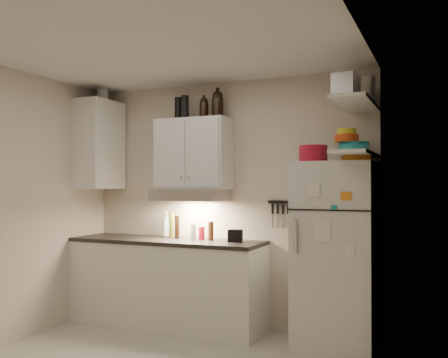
% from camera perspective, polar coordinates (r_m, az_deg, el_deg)
% --- Properties ---
extents(ceiling, '(3.20, 3.00, 0.02)m').
position_cam_1_polar(ceiling, '(4.17, -8.47, 14.85)').
color(ceiling, silver).
rests_on(ceiling, ground).
extents(back_wall, '(3.20, 0.02, 2.60)m').
position_cam_1_polar(back_wall, '(5.36, 0.20, -2.76)').
color(back_wall, beige).
rests_on(back_wall, ground).
extents(left_wall, '(0.02, 3.00, 2.60)m').
position_cam_1_polar(left_wall, '(5.07, -24.07, -2.82)').
color(left_wall, beige).
rests_on(left_wall, ground).
extents(right_wall, '(0.02, 3.00, 2.60)m').
position_cam_1_polar(right_wall, '(3.44, 14.82, -3.88)').
color(right_wall, beige).
rests_on(right_wall, ground).
extents(base_cabinet, '(2.10, 0.60, 0.88)m').
position_cam_1_polar(base_cabinet, '(5.43, -6.58, -11.87)').
color(base_cabinet, white).
rests_on(base_cabinet, floor).
extents(countertop, '(2.10, 0.62, 0.04)m').
position_cam_1_polar(countertop, '(5.36, -6.58, -7.05)').
color(countertop, black).
rests_on(countertop, base_cabinet).
extents(upper_cabinet, '(0.80, 0.33, 0.75)m').
position_cam_1_polar(upper_cabinet, '(5.34, -3.51, 2.87)').
color(upper_cabinet, white).
rests_on(upper_cabinet, back_wall).
extents(side_cabinet, '(0.33, 0.55, 1.00)m').
position_cam_1_polar(side_cabinet, '(5.85, -14.07, 3.80)').
color(side_cabinet, white).
rests_on(side_cabinet, left_wall).
extents(range_hood, '(0.76, 0.46, 0.12)m').
position_cam_1_polar(range_hood, '(5.27, -3.84, -1.82)').
color(range_hood, silver).
rests_on(range_hood, back_wall).
extents(fridge, '(0.70, 0.68, 1.70)m').
position_cam_1_polar(fridge, '(4.68, 12.72, -8.57)').
color(fridge, silver).
rests_on(fridge, floor).
extents(shelf_hi, '(0.30, 0.95, 0.03)m').
position_cam_1_polar(shelf_hi, '(4.53, 14.84, 8.31)').
color(shelf_hi, white).
rests_on(shelf_hi, right_wall).
extents(shelf_lo, '(0.30, 0.95, 0.03)m').
position_cam_1_polar(shelf_lo, '(4.48, 14.86, 2.75)').
color(shelf_lo, white).
rests_on(shelf_lo, right_wall).
extents(knife_strip, '(0.42, 0.02, 0.03)m').
position_cam_1_polar(knife_strip, '(5.09, 7.33, -2.64)').
color(knife_strip, black).
rests_on(knife_strip, back_wall).
extents(dutch_oven, '(0.26, 0.26, 0.15)m').
position_cam_1_polar(dutch_oven, '(4.54, 10.15, 2.86)').
color(dutch_oven, '#AD1429').
rests_on(dutch_oven, fridge).
extents(book_stack, '(0.28, 0.32, 0.09)m').
position_cam_1_polar(book_stack, '(4.45, 14.81, 2.58)').
color(book_stack, orange).
rests_on(book_stack, fridge).
extents(spice_jar, '(0.08, 0.08, 0.11)m').
position_cam_1_polar(spice_jar, '(4.64, 14.23, 2.59)').
color(spice_jar, silver).
rests_on(spice_jar, fridge).
extents(stock_pot, '(0.38, 0.38, 0.20)m').
position_cam_1_polar(stock_pot, '(4.80, 14.79, 9.21)').
color(stock_pot, silver).
rests_on(stock_pot, shelf_hi).
extents(tin_a, '(0.21, 0.19, 0.18)m').
position_cam_1_polar(tin_a, '(4.46, 15.70, 9.84)').
color(tin_a, '#AAAAAD').
rests_on(tin_a, shelf_hi).
extents(tin_b, '(0.22, 0.22, 0.19)m').
position_cam_1_polar(tin_b, '(4.26, 13.75, 10.35)').
color(tin_b, '#AAAAAD').
rests_on(tin_b, shelf_hi).
extents(bowl_teal, '(0.27, 0.27, 0.11)m').
position_cam_1_polar(bowl_teal, '(4.72, 14.61, 3.42)').
color(bowl_teal, teal).
rests_on(bowl_teal, shelf_lo).
extents(bowl_orange, '(0.22, 0.22, 0.07)m').
position_cam_1_polar(bowl_orange, '(4.69, 13.83, 4.53)').
color(bowl_orange, '#F04816').
rests_on(bowl_orange, bowl_teal).
extents(bowl_yellow, '(0.17, 0.17, 0.05)m').
position_cam_1_polar(bowl_yellow, '(4.69, 13.83, 5.26)').
color(bowl_yellow, yellow).
rests_on(bowl_yellow, bowl_orange).
extents(plates, '(0.28, 0.28, 0.06)m').
position_cam_1_polar(plates, '(4.41, 14.63, 3.38)').
color(plates, teal).
rests_on(plates, shelf_lo).
extents(growler_a, '(0.12, 0.12, 0.23)m').
position_cam_1_polar(growler_a, '(5.33, -2.31, 8.16)').
color(growler_a, black).
rests_on(growler_a, upper_cabinet).
extents(growler_b, '(0.13, 0.13, 0.29)m').
position_cam_1_polar(growler_b, '(5.29, -0.74, 8.58)').
color(growler_b, black).
rests_on(growler_b, upper_cabinet).
extents(thermos_a, '(0.10, 0.10, 0.24)m').
position_cam_1_polar(thermos_a, '(5.35, -4.50, 8.20)').
color(thermos_a, black).
rests_on(thermos_a, upper_cabinet).
extents(thermos_b, '(0.10, 0.10, 0.24)m').
position_cam_1_polar(thermos_b, '(5.47, -5.22, 8.01)').
color(thermos_b, black).
rests_on(thermos_b, upper_cabinet).
extents(side_jar, '(0.13, 0.13, 0.18)m').
position_cam_1_polar(side_jar, '(5.98, -13.70, 9.39)').
color(side_jar, silver).
rests_on(side_jar, side_cabinet).
extents(soap_bottle, '(0.15, 0.15, 0.31)m').
position_cam_1_polar(soap_bottle, '(5.52, -6.59, -5.02)').
color(soap_bottle, white).
rests_on(soap_bottle, countertop).
extents(pepper_mill, '(0.08, 0.08, 0.20)m').
position_cam_1_polar(pepper_mill, '(5.19, -1.53, -5.95)').
color(pepper_mill, brown).
rests_on(pepper_mill, countertop).
extents(oil_bottle, '(0.05, 0.05, 0.27)m').
position_cam_1_polar(oil_bottle, '(5.48, -6.00, -5.27)').
color(oil_bottle, '#676B1A').
rests_on(oil_bottle, countertop).
extents(vinegar_bottle, '(0.06, 0.06, 0.25)m').
position_cam_1_polar(vinegar_bottle, '(5.38, -5.37, -5.49)').
color(vinegar_bottle, black).
rests_on(vinegar_bottle, countertop).
extents(clear_bottle, '(0.06, 0.06, 0.17)m').
position_cam_1_polar(clear_bottle, '(5.22, -3.53, -6.09)').
color(clear_bottle, silver).
rests_on(clear_bottle, countertop).
extents(red_jar, '(0.07, 0.07, 0.14)m').
position_cam_1_polar(red_jar, '(5.27, -2.58, -6.19)').
color(red_jar, '#AD1429').
rests_on(red_jar, countertop).
extents(caddy, '(0.17, 0.14, 0.13)m').
position_cam_1_polar(caddy, '(5.06, 1.32, -6.49)').
color(caddy, black).
rests_on(caddy, countertop).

